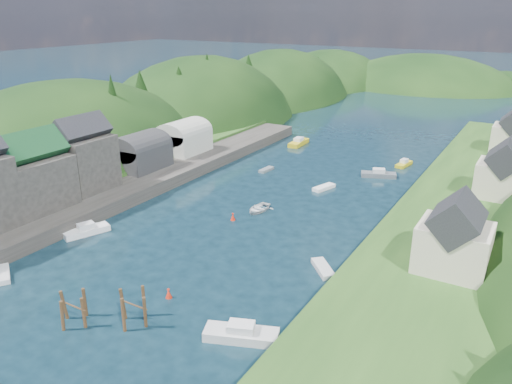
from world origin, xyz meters
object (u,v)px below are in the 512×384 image
Objects in this scene: piling_cluster_far at (134,310)px; piling_cluster_near at (74,311)px; channel_buoy_near at (169,294)px; channel_buoy_far at (233,217)px.

piling_cluster_near is at bearing -149.74° from piling_cluster_far.
channel_buoy_near is 20.76m from channel_buoy_far.
piling_cluster_far reaches higher than piling_cluster_near.
channel_buoy_far is (-5.32, 25.08, -0.89)m from piling_cluster_far.
channel_buoy_near is at bearing 90.97° from piling_cluster_far.
piling_cluster_near is 3.28× the size of channel_buoy_near.
channel_buoy_near is at bearing 58.50° from piling_cluster_near.
channel_buoy_near is (-0.08, 4.99, -0.89)m from piling_cluster_far.
channel_buoy_far is at bearing 104.60° from channel_buoy_near.
channel_buoy_far is (-0.43, 27.93, -0.76)m from piling_cluster_near.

